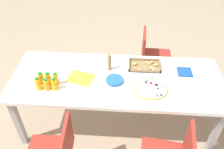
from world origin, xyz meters
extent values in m
plane|color=tan|center=(0.00, 0.00, 0.00)|extent=(12.00, 12.00, 0.00)
cube|color=white|center=(0.00, 0.00, 0.72)|extent=(2.22, 0.84, 0.04)
cube|color=#99999E|center=(-1.03, -0.34, 0.35)|extent=(0.06, 0.06, 0.70)
cube|color=#99999E|center=(1.03, -0.34, 0.35)|extent=(0.06, 0.06, 0.70)
cube|color=#99999E|center=(-1.03, 0.34, 0.35)|extent=(0.06, 0.06, 0.70)
cube|color=#99999E|center=(1.03, 0.34, 0.35)|extent=(0.06, 0.06, 0.70)
cube|color=maroon|center=(-0.38, -0.75, 0.64)|extent=(0.05, 0.38, 0.38)
cube|color=maroon|center=(0.50, 0.80, 0.45)|extent=(0.42, 0.42, 0.04)
cube|color=maroon|center=(0.32, 0.80, 0.64)|extent=(0.05, 0.38, 0.38)
cylinder|color=silver|center=(0.67, 0.95, 0.21)|extent=(0.02, 0.02, 0.41)
cylinder|color=silver|center=(0.66, 0.63, 0.21)|extent=(0.02, 0.02, 0.41)
cylinder|color=silver|center=(0.35, 0.96, 0.21)|extent=(0.02, 0.02, 0.41)
cylinder|color=silver|center=(0.34, 0.64, 0.21)|extent=(0.02, 0.02, 0.41)
cylinder|color=#F9AC14|center=(-0.76, -0.22, 0.80)|extent=(0.06, 0.06, 0.13)
cylinder|color=#1E8C33|center=(-0.76, -0.22, 0.88)|extent=(0.04, 0.04, 0.02)
cylinder|color=#F9AD14|center=(-0.68, -0.21, 0.80)|extent=(0.06, 0.06, 0.12)
cylinder|color=#1E8C33|center=(-0.68, -0.21, 0.87)|extent=(0.04, 0.04, 0.02)
cylinder|color=#FAAD14|center=(-0.60, -0.21, 0.80)|extent=(0.05, 0.05, 0.12)
cylinder|color=#1E8C33|center=(-0.60, -0.21, 0.87)|extent=(0.03, 0.03, 0.02)
cylinder|color=#F9AE14|center=(-0.75, -0.14, 0.80)|extent=(0.06, 0.06, 0.13)
cylinder|color=#1E8C33|center=(-0.75, -0.14, 0.88)|extent=(0.04, 0.04, 0.02)
cylinder|color=#FAAD14|center=(-0.68, -0.14, 0.80)|extent=(0.06, 0.06, 0.13)
cylinder|color=#1E8C33|center=(-0.68, -0.14, 0.87)|extent=(0.04, 0.04, 0.02)
cylinder|color=#FAAD14|center=(-0.60, -0.13, 0.80)|extent=(0.05, 0.05, 0.13)
cylinder|color=#1E8C33|center=(-0.60, -0.13, 0.88)|extent=(0.03, 0.03, 0.02)
cylinder|color=tan|center=(0.34, -0.13, 0.75)|extent=(0.34, 0.34, 0.02)
cylinder|color=white|center=(0.34, -0.13, 0.76)|extent=(0.31, 0.31, 0.01)
sphere|color=#66B238|center=(0.30, -0.05, 0.77)|extent=(0.02, 0.02, 0.02)
sphere|color=#66B238|center=(0.24, -0.06, 0.77)|extent=(0.02, 0.02, 0.02)
sphere|color=#1E1947|center=(0.43, -0.25, 0.77)|extent=(0.02, 0.02, 0.02)
sphere|color=#66B238|center=(0.45, -0.12, 0.77)|extent=(0.02, 0.02, 0.02)
sphere|color=#1E1947|center=(0.40, -0.11, 0.77)|extent=(0.03, 0.03, 0.03)
sphere|color=red|center=(0.35, -0.09, 0.77)|extent=(0.02, 0.02, 0.02)
sphere|color=#66B238|center=(0.39, -0.27, 0.77)|extent=(0.02, 0.02, 0.02)
sphere|color=#66B238|center=(0.35, -0.02, 0.77)|extent=(0.02, 0.02, 0.02)
sphere|color=#1E1947|center=(0.30, -0.08, 0.77)|extent=(0.02, 0.02, 0.02)
sphere|color=red|center=(0.41, -0.10, 0.77)|extent=(0.02, 0.02, 0.02)
sphere|color=#1E1947|center=(0.41, -0.16, 0.77)|extent=(0.02, 0.02, 0.02)
sphere|color=red|center=(0.39, -0.26, 0.77)|extent=(0.02, 0.02, 0.02)
sphere|color=#66B238|center=(0.37, 0.00, 0.77)|extent=(0.02, 0.02, 0.02)
sphere|color=red|center=(0.35, -0.08, 0.77)|extent=(0.02, 0.02, 0.02)
sphere|color=#66B238|center=(0.37, -0.12, 0.77)|extent=(0.02, 0.02, 0.02)
cube|color=olive|center=(0.29, 0.22, 0.74)|extent=(0.35, 0.22, 0.01)
cube|color=olive|center=(0.29, 0.11, 0.76)|extent=(0.35, 0.01, 0.03)
cube|color=olive|center=(0.29, 0.32, 0.76)|extent=(0.35, 0.01, 0.03)
cube|color=olive|center=(0.13, 0.22, 0.76)|extent=(0.01, 0.22, 0.03)
cube|color=olive|center=(0.46, 0.22, 0.76)|extent=(0.01, 0.22, 0.03)
ellipsoid|color=tan|center=(0.37, 0.17, 0.76)|extent=(0.05, 0.04, 0.03)
ellipsoid|color=tan|center=(0.33, 0.26, 0.76)|extent=(0.05, 0.03, 0.03)
ellipsoid|color=tan|center=(0.42, 0.23, 0.76)|extent=(0.05, 0.03, 0.03)
ellipsoid|color=tan|center=(0.39, 0.15, 0.76)|extent=(0.04, 0.03, 0.03)
ellipsoid|color=tan|center=(0.19, 0.23, 0.76)|extent=(0.05, 0.04, 0.03)
ellipsoid|color=tan|center=(0.35, 0.24, 0.76)|extent=(0.04, 0.03, 0.02)
ellipsoid|color=tan|center=(0.38, 0.27, 0.76)|extent=(0.05, 0.04, 0.03)
ellipsoid|color=tan|center=(0.24, 0.14, 0.76)|extent=(0.04, 0.03, 0.02)
cylinder|color=blue|center=(-0.02, -0.05, 0.74)|extent=(0.18, 0.18, 0.00)
cylinder|color=blue|center=(-0.02, -0.05, 0.75)|extent=(0.18, 0.18, 0.00)
cylinder|color=blue|center=(-0.02, -0.05, 0.75)|extent=(0.18, 0.18, 0.00)
cylinder|color=blue|center=(-0.02, -0.05, 0.76)|extent=(0.18, 0.18, 0.00)
cylinder|color=blue|center=(-0.02, -0.05, 0.76)|extent=(0.18, 0.18, 0.00)
cylinder|color=blue|center=(-0.02, -0.05, 0.77)|extent=(0.18, 0.18, 0.00)
cylinder|color=blue|center=(-0.02, -0.05, 0.77)|extent=(0.18, 0.18, 0.00)
cube|color=#194CA5|center=(0.72, 0.14, 0.75)|extent=(0.15, 0.15, 0.02)
cylinder|color=#9E7A56|center=(-0.09, 0.14, 0.84)|extent=(0.04, 0.04, 0.20)
cube|color=yellow|center=(-0.37, -0.03, 0.74)|extent=(0.31, 0.27, 0.01)
camera|label=1|loc=(0.08, -1.85, 2.35)|focal=37.68mm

